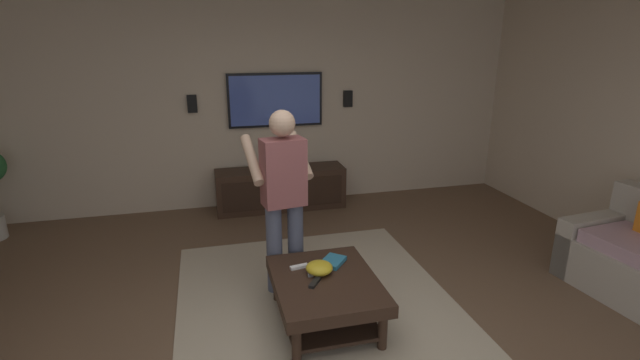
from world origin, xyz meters
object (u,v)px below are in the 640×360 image
Objects in this scene: media_console at (281,189)px; tv at (275,100)px; coffee_table at (325,290)px; vase_round at (280,162)px; remote_black at (315,283)px; remote_grey at (310,271)px; wall_speaker_right at (192,104)px; wall_speaker_left at (348,99)px; book at (333,261)px; person_standing at (283,192)px; bowl at (319,268)px; remote_white at (299,267)px.

media_console is 1.37× the size of tv.
coffee_table is 4.55× the size of vase_round.
coffee_table is 0.17m from remote_black.
media_console is at bearing -2.05° from coffee_table.
wall_speaker_right reaches higher than remote_grey.
wall_speaker_left is (0.01, -1.00, -0.02)m from tv.
media_console is 2.44m from book.
person_standing reaches higher than media_console.
person_standing is 10.93× the size of remote_grey.
vase_round is (2.50, -0.19, 0.25)m from remote_grey.
remote_black is (-2.97, 0.20, -1.01)m from tv.
tv reaches higher than bowl.
bowl is (-0.53, -0.19, -0.48)m from person_standing.
bowl reaches higher than book.
wall_speaker_left is (2.69, -0.97, 0.99)m from book.
media_console reaches higher than coffee_table.
remote_grey is 0.68× the size of wall_speaker_left.
remote_grey is at bearing -64.36° from remote_white.
vase_round is (-0.29, 0.00, -0.76)m from tv.
remote_black is at bearing 175.91° from vase_round.
book is at bearing -28.77° from coffee_table.
bowl is (-2.82, 0.12, -0.97)m from tv.
book is (0.29, -0.23, 0.01)m from remote_black.
remote_white reaches higher than coffee_table.
coffee_table is at bearing -1.88° from tv.
person_standing is 7.61× the size of bowl.
book is at bearing 177.23° from remote_black.
tv is 0.81m from vase_round.
tv is at bearing -173.93° from remote_grey.
vase_round is (2.39, 0.03, 0.24)m from book.
coffee_table is 0.80× the size of tv.
remote_black is 3.26m from wall_speaker_right.
bowl is 1.44× the size of remote_grey.
coffee_table is 0.59× the size of media_console.
remote_white is (0.12, 0.14, -0.04)m from bowl.
coffee_table is 6.67× the size of remote_white.
coffee_table is 0.91m from person_standing.
wall_speaker_right is at bearing -152.80° from remote_grey.
bowl is at bearing -7.32° from book.
tv reaches higher than media_console.
media_console is at bearing -138.47° from book.
wall_speaker_left is at bearing -158.98° from book.
vase_round reaches higher than remote_grey.
remote_black is (-0.68, -0.11, -0.52)m from person_standing.
vase_round reaches higher than coffee_table.
wall_speaker_left is (0.25, -1.00, 1.13)m from media_console.
tv is 1.00m from wall_speaker_left.
remote_grey is at bearing -3.91° from tv.
book is (-0.39, -0.34, -0.51)m from person_standing.
person_standing is at bearing 87.61° from remote_white.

